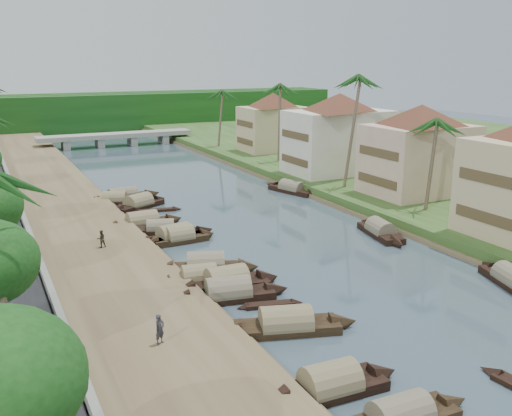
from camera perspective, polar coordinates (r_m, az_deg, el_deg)
name	(u,v)px	position (r m, az deg, el deg)	size (l,w,h in m)	color
ground	(337,273)	(43.68, 8.09, -6.41)	(220.00, 220.00, 0.00)	#394B56
left_bank	(74,227)	(56.05, -17.78, -1.79)	(10.00, 180.00, 0.80)	brown
right_bank	(375,188)	(69.83, 11.79, 1.95)	(16.00, 180.00, 1.20)	#25441B
retaining_wall	(25,222)	(55.40, -22.14, -1.35)	(0.40, 180.00, 1.10)	slate
treeline	(87,112)	(135.97, -16.57, 9.18)	(120.00, 14.00, 8.00)	#113D10
bridge	(116,137)	(108.89, -13.83, 6.93)	(28.00, 4.00, 2.40)	gray
building_mid	(419,149)	(64.97, 15.99, 5.72)	(14.11, 14.11, 9.70)	beige
building_far	(339,133)	(75.20, 8.25, 7.48)	(15.59, 15.59, 10.20)	silver
building_distant	(273,121)	(92.78, 1.70, 8.65)	(12.62, 12.62, 9.20)	tan
sampan_1	(330,386)	(28.86, 7.42, -17.22)	(7.94, 2.26, 2.33)	black
sampan_2	(286,325)	(34.33, 2.99, -11.61)	(9.05, 4.40, 2.33)	black
sampan_3	(228,294)	(38.53, -2.81, -8.56)	(8.85, 3.38, 2.32)	black
sampan_4	(199,278)	(41.26, -5.70, -7.02)	(7.33, 2.76, 2.06)	black
sampan_5	(227,284)	(40.10, -2.92, -7.60)	(8.25, 2.49, 2.57)	black
sampan_6	(206,267)	(43.27, -5.02, -5.93)	(8.35, 4.76, 2.43)	black
sampan_7	(174,236)	(51.01, -8.16, -2.81)	(8.43, 3.21, 2.20)	black
sampan_8	(180,238)	(50.51, -7.64, -2.97)	(6.93, 2.06, 2.14)	black
sampan_9	(161,229)	(53.30, -9.52, -2.11)	(7.34, 3.71, 1.89)	black
sampan_10	(142,223)	(55.69, -11.29, -1.45)	(8.37, 2.22, 2.28)	black
sampan_11	(139,204)	(62.70, -11.65, 0.35)	(8.05, 5.38, 2.33)	black
sampan_12	(123,197)	(66.64, -13.16, 1.11)	(9.28, 2.68, 2.18)	black
sampan_13	(115,200)	(65.17, -13.92, 0.75)	(7.33, 4.27, 2.03)	black
sampan_15	(381,232)	(53.07, 12.36, -2.31)	(3.30, 8.51, 2.23)	black
sampan_16	(292,189)	(68.81, 3.65, 1.89)	(4.21, 9.07, 2.19)	black
canoe_1	(270,305)	(37.58, 1.42, -9.70)	(4.50, 1.82, 0.72)	black
canoe_2	(157,211)	(61.06, -9.91, -0.26)	(5.45, 1.72, 0.78)	black
palm_1	(433,123)	(57.43, 17.31, 8.11)	(3.20, 3.20, 10.23)	#715C4B
palm_2	(351,80)	(65.94, 9.49, 12.52)	(3.20, 3.20, 14.01)	#715C4B
palm_3	(280,87)	(82.18, 2.37, 11.97)	(3.20, 3.20, 12.36)	#715C4B
palm_7	(219,93)	(97.18, -3.76, 11.43)	(3.20, 3.20, 10.71)	#715C4B
tree_6	(368,128)	(78.47, 11.11, 7.90)	(4.15, 4.15, 7.36)	#403224
person_near	(160,329)	(31.52, -9.61, -11.86)	(0.61, 0.40, 1.68)	#2A2931
person_far	(101,239)	(47.89, -15.22, -2.98)	(0.69, 0.54, 1.43)	#353425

